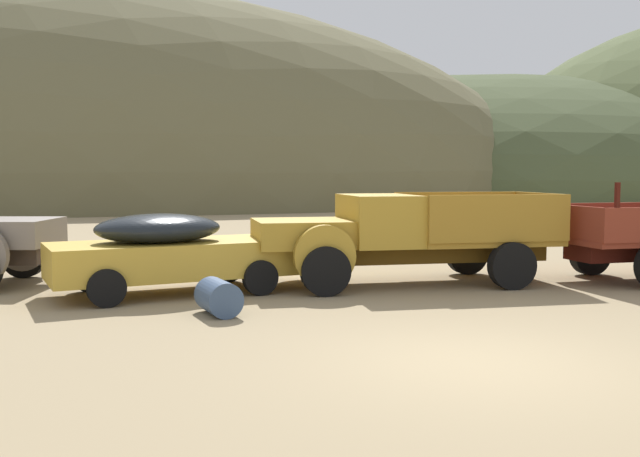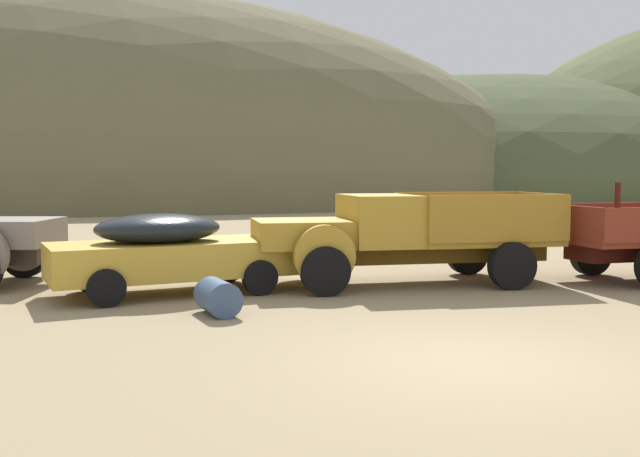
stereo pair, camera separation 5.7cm
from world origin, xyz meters
name	(u,v)px [view 2 (the right image)]	position (x,y,z in m)	size (l,w,h in m)	color
ground_plane	(474,363)	(0.00, 0.00, 0.00)	(300.00, 300.00, 0.00)	#998460
hill_center	(28,201)	(-18.90, 55.54, 0.00)	(89.14, 50.01, 35.33)	brown
hill_far_right	(483,192)	(27.98, 74.90, 0.00)	(86.00, 73.31, 26.02)	#424C2D
car_faded_yellow	(180,251)	(-3.87, 5.88, 0.82)	(5.21, 3.25, 1.57)	gold
truck_mustard	(388,236)	(0.39, 6.33, 1.03)	(6.42, 2.87, 1.91)	#593D12
oil_drum_by_truck	(218,297)	(-3.15, 3.53, 0.29)	(0.82, 1.04, 0.59)	#384C6B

